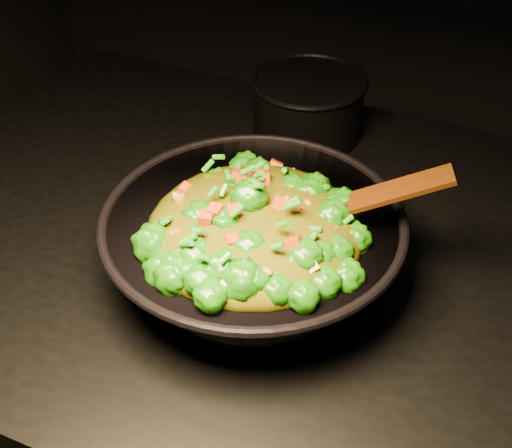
% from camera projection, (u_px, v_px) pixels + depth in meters
% --- Properties ---
extents(stovetop, '(1.20, 0.90, 0.90)m').
position_uv_depth(stovetop, '(254.00, 409.00, 1.40)').
color(stovetop, black).
rests_on(stovetop, ground).
extents(wok, '(0.51, 0.51, 0.11)m').
position_uv_depth(wok, '(253.00, 251.00, 0.99)').
color(wok, black).
rests_on(wok, stovetop).
extents(stir_fry, '(0.36, 0.36, 0.10)m').
position_uv_depth(stir_fry, '(254.00, 205.00, 0.90)').
color(stir_fry, '#1C6B07').
rests_on(stir_fry, wok).
extents(spatula, '(0.24, 0.12, 0.10)m').
position_uv_depth(spatula, '(354.00, 202.00, 0.92)').
color(spatula, '#3C1108').
rests_on(spatula, wok).
extents(back_pot, '(0.24, 0.24, 0.11)m').
position_uv_depth(back_pot, '(308.00, 106.00, 1.30)').
color(back_pot, black).
rests_on(back_pot, stovetop).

